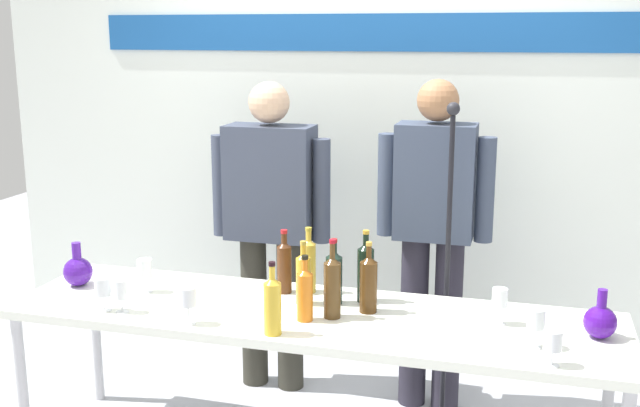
{
  "coord_description": "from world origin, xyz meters",
  "views": [
    {
      "loc": [
        0.87,
        -2.94,
        1.89
      ],
      "look_at": [
        0.0,
        0.15,
        1.17
      ],
      "focal_mm": 42.64,
      "sensor_mm": 36.0,
      "label": 1
    }
  ],
  "objects_px": {
    "wine_bottle_8": "(332,285)",
    "wine_glass_left_0": "(121,290)",
    "microphone_stand": "(445,326)",
    "presenter_left": "(271,216)",
    "wine_bottle_6": "(305,292)",
    "decanter_blue_left": "(78,271)",
    "wine_bottle_2": "(284,265)",
    "wine_bottle_4": "(309,264)",
    "wine_glass_right_2": "(536,319)",
    "wine_glass_right_1": "(500,298)",
    "presenter_right": "(434,227)",
    "wine_bottle_3": "(303,277)",
    "wine_glass_left_2": "(188,297)",
    "wine_glass_right_0": "(553,341)",
    "wine_bottle_1": "(273,304)",
    "wine_glass_left_1": "(103,287)",
    "wine_bottle_7": "(365,271)",
    "decanter_blue_right": "(600,321)",
    "wine_bottle_0": "(368,282)",
    "wine_bottle_5": "(334,276)",
    "display_table": "(311,323)",
    "wine_glass_left_3": "(145,269)"
  },
  "relations": [
    {
      "from": "presenter_left",
      "to": "wine_bottle_6",
      "type": "relative_size",
      "value": 5.9
    },
    {
      "from": "display_table",
      "to": "wine_bottle_5",
      "type": "distance_m",
      "value": 0.23
    },
    {
      "from": "presenter_left",
      "to": "presenter_right",
      "type": "distance_m",
      "value": 0.85
    },
    {
      "from": "display_table",
      "to": "wine_bottle_3",
      "type": "relative_size",
      "value": 9.2
    },
    {
      "from": "decanter_blue_left",
      "to": "wine_glass_right_1",
      "type": "xyz_separation_m",
      "value": [
        1.93,
        0.04,
        0.04
      ]
    },
    {
      "from": "wine_bottle_6",
      "to": "wine_glass_right_1",
      "type": "bearing_deg",
      "value": 12.62
    },
    {
      "from": "decanter_blue_right",
      "to": "wine_glass_right_2",
      "type": "height_order",
      "value": "decanter_blue_right"
    },
    {
      "from": "wine_bottle_3",
      "to": "display_table",
      "type": "bearing_deg",
      "value": -55.76
    },
    {
      "from": "presenter_right",
      "to": "wine_glass_right_2",
      "type": "bearing_deg",
      "value": -59.54
    },
    {
      "from": "wine_bottle_2",
      "to": "wine_glass_left_1",
      "type": "xyz_separation_m",
      "value": [
        -0.67,
        -0.43,
        -0.03
      ]
    },
    {
      "from": "decanter_blue_left",
      "to": "wine_bottle_2",
      "type": "distance_m",
      "value": 0.98
    },
    {
      "from": "wine_bottle_2",
      "to": "wine_bottle_4",
      "type": "relative_size",
      "value": 0.97
    },
    {
      "from": "decanter_blue_left",
      "to": "decanter_blue_right",
      "type": "relative_size",
      "value": 1.06
    },
    {
      "from": "wine_glass_left_2",
      "to": "wine_glass_left_3",
      "type": "distance_m",
      "value": 0.47
    },
    {
      "from": "wine_glass_right_2",
      "to": "wine_bottle_2",
      "type": "bearing_deg",
      "value": 162.99
    },
    {
      "from": "wine_glass_left_0",
      "to": "wine_bottle_8",
      "type": "bearing_deg",
      "value": 12.0
    },
    {
      "from": "wine_bottle_0",
      "to": "wine_bottle_7",
      "type": "bearing_deg",
      "value": 107.82
    },
    {
      "from": "display_table",
      "to": "wine_glass_right_1",
      "type": "bearing_deg",
      "value": 5.26
    },
    {
      "from": "wine_bottle_4",
      "to": "wine_glass_right_2",
      "type": "relative_size",
      "value": 1.97
    },
    {
      "from": "wine_bottle_4",
      "to": "wine_glass_left_0",
      "type": "height_order",
      "value": "wine_bottle_4"
    },
    {
      "from": "wine_bottle_8",
      "to": "display_table",
      "type": "bearing_deg",
      "value": 159.32
    },
    {
      "from": "wine_bottle_1",
      "to": "wine_glass_right_2",
      "type": "xyz_separation_m",
      "value": [
        1.0,
        0.14,
        -0.01
      ]
    },
    {
      "from": "wine_bottle_5",
      "to": "microphone_stand",
      "type": "height_order",
      "value": "microphone_stand"
    },
    {
      "from": "wine_bottle_4",
      "to": "wine_glass_left_1",
      "type": "xyz_separation_m",
      "value": [
        -0.78,
        -0.47,
        -0.03
      ]
    },
    {
      "from": "decanter_blue_left",
      "to": "display_table",
      "type": "bearing_deg",
      "value": -1.61
    },
    {
      "from": "decanter_blue_left",
      "to": "wine_glass_left_2",
      "type": "relative_size",
      "value": 1.34
    },
    {
      "from": "presenter_left",
      "to": "presenter_right",
      "type": "relative_size",
      "value": 0.98
    },
    {
      "from": "presenter_left",
      "to": "wine_bottle_6",
      "type": "height_order",
      "value": "presenter_left"
    },
    {
      "from": "wine_bottle_6",
      "to": "wine_glass_right_0",
      "type": "relative_size",
      "value": 2.09
    },
    {
      "from": "wine_bottle_8",
      "to": "wine_glass_left_2",
      "type": "xyz_separation_m",
      "value": [
        -0.55,
        -0.23,
        -0.03
      ]
    },
    {
      "from": "wine_bottle_6",
      "to": "wine_bottle_7",
      "type": "bearing_deg",
      "value": 57.01
    },
    {
      "from": "decanter_blue_right",
      "to": "wine_bottle_0",
      "type": "relative_size",
      "value": 0.64
    },
    {
      "from": "presenter_right",
      "to": "wine_bottle_3",
      "type": "xyz_separation_m",
      "value": [
        -0.48,
        -0.63,
        -0.1
      ]
    },
    {
      "from": "wine_bottle_8",
      "to": "wine_glass_right_2",
      "type": "distance_m",
      "value": 0.82
    },
    {
      "from": "wine_bottle_3",
      "to": "wine_glass_left_0",
      "type": "distance_m",
      "value": 0.78
    },
    {
      "from": "decanter_blue_right",
      "to": "wine_bottle_8",
      "type": "height_order",
      "value": "wine_bottle_8"
    },
    {
      "from": "wine_bottle_1",
      "to": "wine_glass_right_2",
      "type": "height_order",
      "value": "wine_bottle_1"
    },
    {
      "from": "wine_glass_left_3",
      "to": "wine_glass_right_0",
      "type": "distance_m",
      "value": 1.82
    },
    {
      "from": "wine_bottle_7",
      "to": "wine_glass_right_1",
      "type": "height_order",
      "value": "wine_bottle_7"
    },
    {
      "from": "wine_bottle_2",
      "to": "wine_bottle_6",
      "type": "bearing_deg",
      "value": -58.11
    },
    {
      "from": "wine_bottle_7",
      "to": "microphone_stand",
      "type": "bearing_deg",
      "value": 39.79
    },
    {
      "from": "wine_bottle_1",
      "to": "wine_bottle_4",
      "type": "distance_m",
      "value": 0.52
    },
    {
      "from": "wine_glass_right_1",
      "to": "microphone_stand",
      "type": "bearing_deg",
      "value": 123.07
    },
    {
      "from": "wine_bottle_0",
      "to": "wine_bottle_1",
      "type": "xyz_separation_m",
      "value": [
        -0.31,
        -0.34,
        -0.01
      ]
    },
    {
      "from": "wine_bottle_8",
      "to": "wine_glass_left_0",
      "type": "height_order",
      "value": "wine_bottle_8"
    },
    {
      "from": "wine_bottle_3",
      "to": "wine_glass_right_1",
      "type": "height_order",
      "value": "wine_bottle_3"
    },
    {
      "from": "wine_bottle_7",
      "to": "wine_glass_right_2",
      "type": "distance_m",
      "value": 0.8
    },
    {
      "from": "presenter_right",
      "to": "wine_glass_left_2",
      "type": "height_order",
      "value": "presenter_right"
    },
    {
      "from": "wine_glass_left_0",
      "to": "wine_bottle_5",
      "type": "bearing_deg",
      "value": 22.66
    },
    {
      "from": "wine_glass_left_0",
      "to": "microphone_stand",
      "type": "relative_size",
      "value": 0.09
    }
  ]
}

